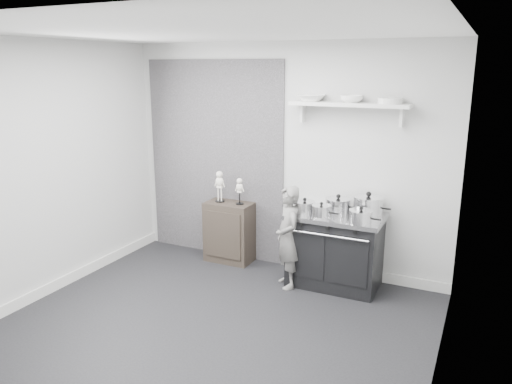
% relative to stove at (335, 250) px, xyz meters
% --- Properties ---
extents(ground, '(4.00, 4.00, 0.00)m').
position_rel_stove_xyz_m(ground, '(-0.77, -1.48, -0.42)').
color(ground, black).
rests_on(ground, ground).
extents(room_shell, '(4.02, 3.62, 2.71)m').
position_rel_stove_xyz_m(room_shell, '(-0.85, -1.33, 1.22)').
color(room_shell, '#B7B7B4').
rests_on(room_shell, ground).
extents(wall_shelf, '(1.30, 0.26, 0.24)m').
position_rel_stove_xyz_m(wall_shelf, '(0.03, 0.20, 1.59)').
color(wall_shelf, silver).
rests_on(wall_shelf, room_shell).
extents(stove, '(1.04, 0.65, 0.84)m').
position_rel_stove_xyz_m(stove, '(0.00, 0.00, 0.00)').
color(stove, black).
rests_on(stove, ground).
extents(side_cabinet, '(0.59, 0.34, 0.76)m').
position_rel_stove_xyz_m(side_cabinet, '(-1.42, 0.13, -0.04)').
color(side_cabinet, black).
rests_on(side_cabinet, ground).
extents(child, '(0.48, 0.50, 1.16)m').
position_rel_stove_xyz_m(child, '(-0.47, -0.26, 0.16)').
color(child, slate).
rests_on(child, ground).
extents(pot_front_left, '(0.32, 0.24, 0.17)m').
position_rel_stove_xyz_m(pot_front_left, '(-0.34, -0.10, 0.48)').
color(pot_front_left, silver).
rests_on(pot_front_left, stove).
extents(pot_back_left, '(0.37, 0.29, 0.20)m').
position_rel_stove_xyz_m(pot_back_left, '(-0.01, 0.11, 0.49)').
color(pot_back_left, silver).
rests_on(pot_back_left, stove).
extents(pot_back_right, '(0.41, 0.32, 0.27)m').
position_rel_stove_xyz_m(pot_back_right, '(0.32, 0.11, 0.52)').
color(pot_back_right, silver).
rests_on(pot_back_right, stove).
extents(pot_front_right, '(0.33, 0.25, 0.18)m').
position_rel_stove_xyz_m(pot_front_right, '(0.32, -0.20, 0.49)').
color(pot_front_right, silver).
rests_on(pot_front_right, stove).
extents(pot_front_center, '(0.30, 0.21, 0.17)m').
position_rel_stove_xyz_m(pot_front_center, '(-0.12, -0.17, 0.48)').
color(pot_front_center, silver).
rests_on(pot_front_center, stove).
extents(skeleton_full, '(0.13, 0.08, 0.45)m').
position_rel_stove_xyz_m(skeleton_full, '(-1.55, 0.13, 0.57)').
color(skeleton_full, silver).
rests_on(skeleton_full, side_cabinet).
extents(skeleton_torso, '(0.11, 0.07, 0.38)m').
position_rel_stove_xyz_m(skeleton_torso, '(-1.27, 0.13, 0.53)').
color(skeleton_torso, silver).
rests_on(skeleton_torso, side_cabinet).
extents(bowl_large, '(0.31, 0.31, 0.08)m').
position_rel_stove_xyz_m(bowl_large, '(-0.40, 0.19, 1.66)').
color(bowl_large, white).
rests_on(bowl_large, wall_shelf).
extents(bowl_small, '(0.25, 0.25, 0.08)m').
position_rel_stove_xyz_m(bowl_small, '(0.06, 0.19, 1.66)').
color(bowl_small, white).
rests_on(bowl_small, wall_shelf).
extents(plate_stack, '(0.26, 0.26, 0.06)m').
position_rel_stove_xyz_m(plate_stack, '(0.47, 0.19, 1.65)').
color(plate_stack, silver).
rests_on(plate_stack, wall_shelf).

